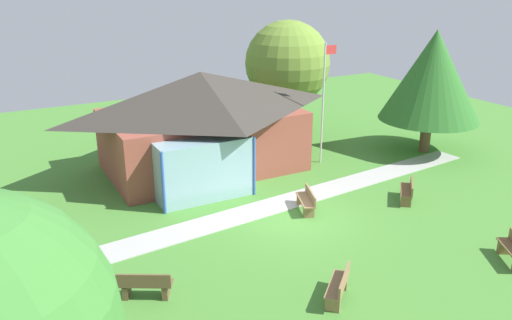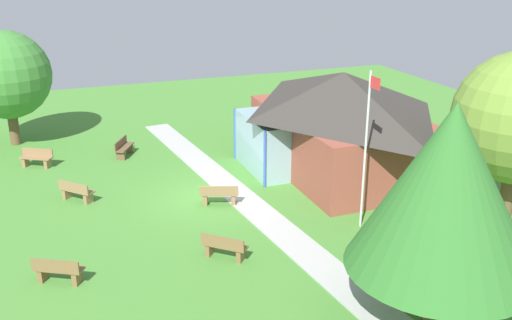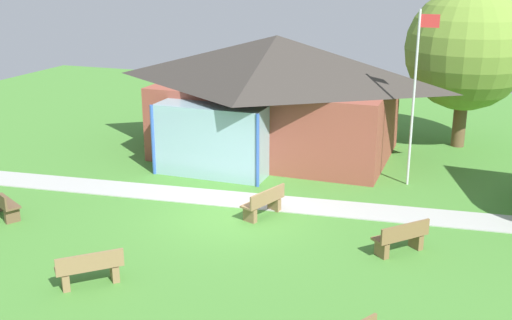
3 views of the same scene
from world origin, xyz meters
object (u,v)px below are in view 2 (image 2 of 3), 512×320
(bench_mid_right, at_px, (224,247))
(tree_lawn_corner, at_px, (6,75))
(bench_front_left, at_px, (37,158))
(bench_rear_near_path, at_px, (219,195))
(pavilion, at_px, (338,120))
(bench_front_right, at_px, (58,271))
(bench_mid_left, at_px, (124,148))
(flagpole, at_px, (366,144))
(tree_east_hedge, at_px, (447,188))
(bench_front_center, at_px, (76,192))

(bench_mid_right, xyz_separation_m, tree_lawn_corner, (-14.89, -6.42, 3.18))
(bench_front_left, relative_size, bench_rear_near_path, 0.97)
(pavilion, distance_m, bench_front_right, 13.48)
(bench_mid_left, bearing_deg, bench_front_left, -60.49)
(pavilion, distance_m, flagpole, 5.68)
(bench_rear_near_path, relative_size, tree_lawn_corner, 0.27)
(pavilion, height_order, tree_lawn_corner, tree_lawn_corner)
(bench_mid_right, bearing_deg, tree_east_hedge, -8.33)
(bench_front_center, xyz_separation_m, bench_rear_near_path, (2.35, 5.18, 0.00))
(bench_front_left, distance_m, bench_rear_near_path, 9.61)
(flagpole, relative_size, tree_east_hedge, 0.93)
(bench_mid_left, bearing_deg, flagpole, 61.64)
(flagpole, bearing_deg, bench_front_center, -122.35)
(bench_front_left, height_order, tree_east_hedge, tree_east_hedge)
(bench_mid_left, xyz_separation_m, bench_front_center, (4.69, -2.57, 0.00))
(bench_rear_near_path, bearing_deg, flagpole, -20.34)
(bench_front_left, xyz_separation_m, tree_lawn_corner, (-3.85, -0.95, 3.18))
(pavilion, bearing_deg, tree_east_hedge, -15.15)
(tree_east_hedge, bearing_deg, bench_mid_right, -140.78)
(pavilion, distance_m, bench_rear_near_path, 6.58)
(bench_front_left, xyz_separation_m, bench_mid_right, (11.04, 5.47, 0.00))
(bench_mid_left, xyz_separation_m, bench_rear_near_path, (7.05, 2.61, 0.00))
(bench_front_left, height_order, bench_front_center, same)
(bench_mid_left, distance_m, bench_front_center, 5.35)
(bench_front_left, bearing_deg, bench_mid_right, 148.02)
(pavilion, xyz_separation_m, bench_mid_left, (-5.32, -8.65, -1.94))
(bench_rear_near_path, bearing_deg, bench_front_left, 153.31)
(bench_front_left, relative_size, bench_mid_left, 0.99)
(bench_rear_near_path, bearing_deg, bench_front_right, -129.27)
(bench_mid_right, height_order, tree_lawn_corner, tree_lawn_corner)
(bench_rear_near_path, distance_m, tree_lawn_corner, 13.58)
(flagpole, bearing_deg, bench_front_right, -89.74)
(bench_rear_near_path, xyz_separation_m, tree_lawn_corner, (-10.86, -7.52, 3.18))
(flagpole, xyz_separation_m, tree_lawn_corner, (-14.46, -11.74, 0.46))
(flagpole, distance_m, bench_mid_right, 5.99)
(pavilion, xyz_separation_m, tree_east_hedge, (10.89, -2.95, 1.52))
(bench_mid_right, bearing_deg, bench_rear_near_path, 117.21)
(bench_front_center, height_order, bench_rear_near_path, same)
(tree_lawn_corner, bearing_deg, bench_mid_left, 52.19)
(bench_mid_left, relative_size, bench_front_right, 1.00)
(bench_front_center, bearing_deg, flagpole, 14.91)
(bench_mid_left, height_order, bench_front_center, same)
(bench_mid_right, relative_size, bench_front_center, 1.00)
(bench_front_left, distance_m, bench_front_center, 4.86)
(bench_front_right, relative_size, bench_front_center, 1.09)
(flagpole, relative_size, bench_mid_right, 4.04)
(bench_front_center, bearing_deg, bench_mid_left, 108.53)
(tree_lawn_corner, bearing_deg, pavilion, 56.04)
(bench_front_right, height_order, tree_east_hedge, tree_east_hedge)
(bench_front_center, height_order, tree_lawn_corner, tree_lawn_corner)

